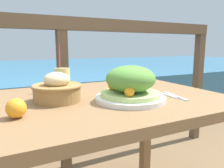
% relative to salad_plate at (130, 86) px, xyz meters
% --- Properties ---
extents(patio_table, '(1.14, 0.80, 0.72)m').
position_rel_salad_plate_xyz_m(patio_table, '(-0.09, 0.11, -0.16)').
color(patio_table, olive).
rests_on(patio_table, ground_plane).
extents(railing_fence, '(2.80, 0.08, 1.15)m').
position_rel_salad_plate_xyz_m(railing_fence, '(-0.09, 0.77, 0.07)').
color(railing_fence, brown).
rests_on(railing_fence, ground_plane).
extents(sea_backdrop, '(12.00, 4.00, 0.59)m').
position_rel_salad_plate_xyz_m(sea_backdrop, '(-0.09, 3.27, -0.49)').
color(sea_backdrop, teal).
rests_on(sea_backdrop, ground_plane).
extents(salad_plate, '(0.30, 0.30, 0.15)m').
position_rel_salad_plate_xyz_m(salad_plate, '(0.00, 0.00, 0.00)').
color(salad_plate, silver).
rests_on(salad_plate, patio_table).
extents(drink_glass, '(0.08, 0.08, 0.24)m').
position_rel_salad_plate_xyz_m(drink_glass, '(-0.21, 0.30, -0.00)').
color(drink_glass, '#DBCC7F').
rests_on(drink_glass, patio_table).
extents(bread_basket, '(0.21, 0.21, 0.12)m').
position_rel_salad_plate_xyz_m(bread_basket, '(-0.28, 0.13, -0.02)').
color(bread_basket, olive).
rests_on(bread_basket, patio_table).
extents(fork, '(0.05, 0.18, 0.00)m').
position_rel_salad_plate_xyz_m(fork, '(0.23, -0.03, -0.06)').
color(fork, silver).
rests_on(fork, patio_table).
extents(knife, '(0.02, 0.18, 0.00)m').
position_rel_salad_plate_xyz_m(knife, '(0.21, 0.03, -0.06)').
color(knife, silver).
rests_on(knife, patio_table).
extents(orange_near_basket, '(0.06, 0.06, 0.06)m').
position_rel_salad_plate_xyz_m(orange_near_basket, '(-0.45, -0.03, -0.03)').
color(orange_near_basket, orange).
rests_on(orange_near_basket, patio_table).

